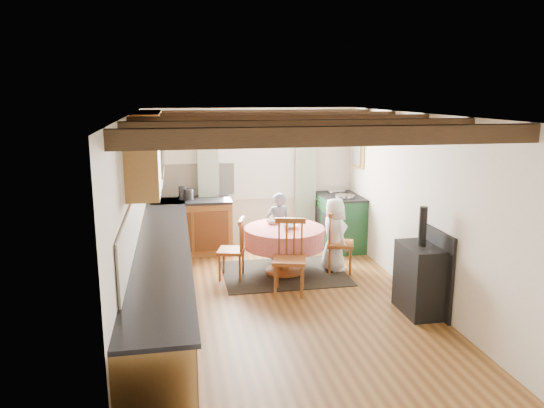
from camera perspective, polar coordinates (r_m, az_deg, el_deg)
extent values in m
cube|color=brown|center=(6.73, 1.29, -11.06)|extent=(3.60, 5.50, 0.00)
cube|color=white|center=(6.18, 1.40, 9.82)|extent=(3.60, 5.50, 0.00)
cube|color=silver|center=(9.00, -2.31, 2.89)|extent=(3.60, 0.00, 2.40)
cube|color=silver|center=(3.83, 10.09, -10.39)|extent=(3.60, 0.00, 2.40)
cube|color=silver|center=(6.24, -15.07, -1.73)|extent=(0.00, 5.50, 2.40)
cube|color=silver|center=(6.94, 16.03, -0.39)|extent=(0.00, 5.50, 2.40)
cube|color=#352314|center=(4.26, 7.07, 7.44)|extent=(3.60, 0.16, 0.16)
cube|color=#352314|center=(5.22, 3.71, 8.37)|extent=(3.60, 0.16, 0.16)
cube|color=#352314|center=(6.19, 1.39, 8.99)|extent=(3.60, 0.16, 0.16)
cube|color=#352314|center=(7.17, -0.30, 9.44)|extent=(3.60, 0.16, 0.16)
cube|color=#352314|center=(8.15, -1.59, 9.77)|extent=(3.60, 0.16, 0.16)
cube|color=beige|center=(6.53, -14.71, -1.10)|extent=(0.02, 4.50, 0.55)
cube|color=beige|center=(8.90, -8.68, 2.65)|extent=(1.40, 0.02, 0.55)
cube|color=olive|center=(6.44, -12.00, -8.21)|extent=(0.60, 5.30, 0.88)
cube|color=olive|center=(8.78, -8.78, -2.56)|extent=(1.30, 0.60, 0.88)
cube|color=black|center=(6.29, -12.01, -4.27)|extent=(0.64, 5.30, 0.04)
cube|color=black|center=(8.66, -8.87, 0.35)|extent=(1.30, 0.64, 0.04)
cube|color=olive|center=(7.28, -13.39, 6.31)|extent=(0.34, 1.80, 0.90)
cube|color=olive|center=(5.80, -13.98, 4.35)|extent=(0.34, 0.90, 0.70)
cube|color=white|center=(8.95, -1.68, 5.43)|extent=(1.34, 0.03, 1.54)
cube|color=white|center=(8.95, -1.68, 5.43)|extent=(1.20, 0.01, 1.40)
cube|color=#AAC6A0|center=(8.85, -7.02, 1.99)|extent=(0.35, 0.10, 2.10)
cube|color=#AAC6A0|center=(9.11, 3.72, 2.35)|extent=(0.35, 0.10, 2.10)
cylinder|color=black|center=(8.81, -1.62, 9.24)|extent=(2.00, 0.03, 0.03)
cube|color=gold|center=(8.94, 9.46, 5.90)|extent=(0.04, 0.50, 0.60)
cylinder|color=silver|center=(9.12, 4.27, 6.16)|extent=(0.30, 0.02, 0.30)
cube|color=black|center=(7.81, 1.35, -7.62)|extent=(1.81, 1.41, 0.01)
imported|color=slate|center=(8.29, 0.72, -2.48)|extent=(0.42, 0.29, 1.11)
imported|color=silver|center=(7.85, 6.89, -3.37)|extent=(0.46, 0.61, 1.12)
imported|color=silver|center=(7.58, 2.06, -2.47)|extent=(0.24, 0.24, 0.05)
imported|color=silver|center=(7.84, 0.06, -1.94)|extent=(0.26, 0.26, 0.06)
imported|color=silver|center=(7.46, 1.57, -2.54)|extent=(0.14, 0.14, 0.09)
cylinder|color=#262628|center=(8.67, -9.83, 1.22)|extent=(0.13, 0.13, 0.22)
cylinder|color=#262628|center=(8.64, -9.17, 1.07)|extent=(0.16, 0.16, 0.18)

